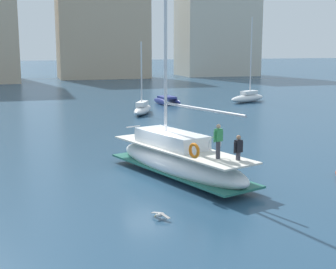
# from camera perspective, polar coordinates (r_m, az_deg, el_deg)

# --- Properties ---
(ground_plane) EXTENTS (400.00, 400.00, 0.00)m
(ground_plane) POSITION_cam_1_polar(r_m,az_deg,el_deg) (24.62, -2.23, -4.88)
(ground_plane) COLOR navy
(main_sailboat) EXTENTS (5.36, 9.86, 12.22)m
(main_sailboat) POSITION_cam_1_polar(r_m,az_deg,el_deg) (24.32, 1.25, -2.87)
(main_sailboat) COLOR silver
(main_sailboat) RESTS_ON ground
(moored_sloop_near) EXTENTS (3.36, 5.15, 6.84)m
(moored_sloop_near) POSITION_cam_1_polar(r_m,az_deg,el_deg) (46.64, -2.99, 3.06)
(moored_sloop_near) COLOR white
(moored_sloop_near) RESTS_ON ground
(moored_catamaran) EXTENTS (2.34, 4.24, 7.30)m
(moored_catamaran) POSITION_cam_1_polar(r_m,az_deg,el_deg) (54.63, -0.13, 4.14)
(moored_catamaran) COLOR navy
(moored_catamaran) RESTS_ON ground
(moored_cutter_left) EXTENTS (5.62, 3.69, 9.65)m
(moored_cutter_left) POSITION_cam_1_polar(r_m,az_deg,el_deg) (57.22, 9.33, 4.38)
(moored_cutter_left) COLOR white
(moored_cutter_left) RESTS_ON ground
(seagull) EXTENTS (0.56, 0.91, 0.16)m
(seagull) POSITION_cam_1_polar(r_m,az_deg,el_deg) (18.68, -0.92, -9.37)
(seagull) COLOR silver
(seagull) RESTS_ON ground
(waterfront_buildings) EXTENTS (86.77, 18.56, 27.66)m
(waterfront_buildings) POSITION_cam_1_polar(r_m,az_deg,el_deg) (98.17, -13.09, 13.38)
(waterfront_buildings) COLOR silver
(waterfront_buildings) RESTS_ON ground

